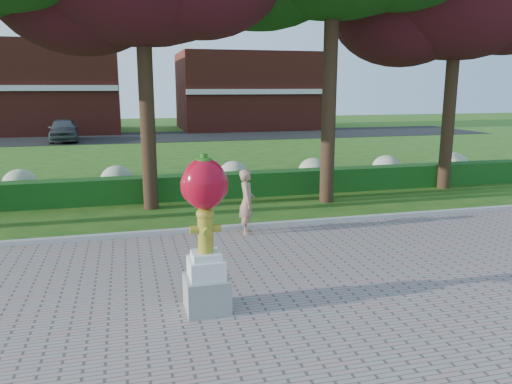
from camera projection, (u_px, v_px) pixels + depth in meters
ground at (269, 272)px, 9.98m from camera, size 100.00×100.00×0.00m
walkway at (358, 384)px, 6.19m from camera, size 40.00×14.00×0.04m
curb at (237, 228)px, 12.81m from camera, size 40.00×0.18×0.15m
lawn_hedge at (211, 186)px, 16.53m from camera, size 24.00×0.70×0.80m
hydrangea_row at (222, 175)px, 17.58m from camera, size 20.10×1.10×0.99m
street at (163, 137)px, 36.48m from camera, size 50.00×8.00×0.02m
building_left at (26, 88)px, 38.96m from camera, size 14.00×8.00×7.00m
building_right at (249, 91)px, 43.47m from camera, size 12.00×8.00×6.40m
hydrant_sculpture at (205, 229)px, 7.92m from camera, size 0.75×0.71×2.58m
woman at (247, 202)px, 12.30m from camera, size 0.50×0.66×1.62m
parked_car at (64, 130)px, 33.23m from camera, size 2.13×4.62×1.53m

